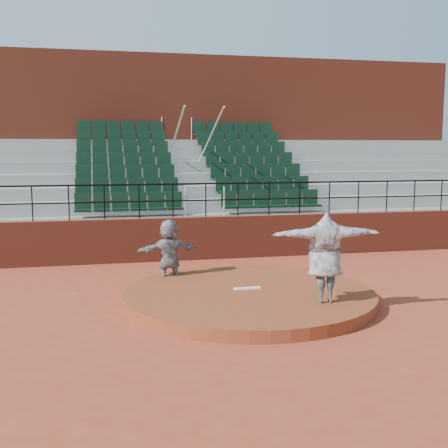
% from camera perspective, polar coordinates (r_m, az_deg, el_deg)
% --- Properties ---
extents(ground, '(90.00, 90.00, 0.00)m').
position_cam_1_polar(ground, '(12.47, 2.55, -7.88)').
color(ground, '#A33C24').
rests_on(ground, ground).
extents(pitchers_mound, '(5.50, 5.50, 0.25)m').
position_cam_1_polar(pitchers_mound, '(12.44, 2.56, -7.33)').
color(pitchers_mound, brown).
rests_on(pitchers_mound, ground).
extents(pitching_rubber, '(0.60, 0.15, 0.03)m').
position_cam_1_polar(pitching_rubber, '(12.54, 2.38, -6.54)').
color(pitching_rubber, white).
rests_on(pitching_rubber, pitchers_mound).
extents(boundary_wall, '(24.00, 0.30, 1.30)m').
position_cam_1_polar(boundary_wall, '(17.10, -1.84, -1.41)').
color(boundary_wall, maroon).
rests_on(boundary_wall, ground).
extents(wall_railing, '(24.04, 0.05, 1.03)m').
position_cam_1_polar(wall_railing, '(16.94, -1.86, 3.20)').
color(wall_railing, black).
rests_on(wall_railing, boundary_wall).
extents(seating_deck, '(24.00, 5.97, 4.63)m').
position_cam_1_polar(seating_deck, '(20.57, -3.77, 2.33)').
color(seating_deck, gray).
rests_on(seating_deck, ground).
extents(press_box_facade, '(24.00, 3.00, 7.10)m').
position_cam_1_polar(press_box_facade, '(24.40, -5.28, 8.09)').
color(press_box_facade, maroon).
rests_on(press_box_facade, ground).
extents(pitcher, '(2.29, 0.84, 1.82)m').
position_cam_1_polar(pitcher, '(11.49, 10.22, -3.40)').
color(pitcher, black).
rests_on(pitcher, pitchers_mound).
extents(fielder, '(1.59, 0.77, 1.64)m').
position_cam_1_polar(fielder, '(13.81, -5.61, -2.89)').
color(fielder, black).
rests_on(fielder, ground).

